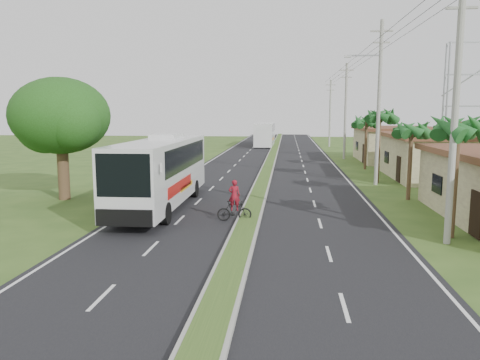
# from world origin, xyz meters

# --- Properties ---
(ground) EXTENTS (180.00, 180.00, 0.00)m
(ground) POSITION_xyz_m (0.00, 0.00, 0.00)
(ground) COLOR #304D1C
(ground) RESTS_ON ground
(road_asphalt) EXTENTS (14.00, 160.00, 0.02)m
(road_asphalt) POSITION_xyz_m (0.00, 20.00, 0.01)
(road_asphalt) COLOR black
(road_asphalt) RESTS_ON ground
(median_strip) EXTENTS (1.20, 160.00, 0.18)m
(median_strip) POSITION_xyz_m (0.00, 20.00, 0.10)
(median_strip) COLOR gray
(median_strip) RESTS_ON ground
(lane_edge_left) EXTENTS (0.12, 160.00, 0.01)m
(lane_edge_left) POSITION_xyz_m (-6.70, 20.00, 0.00)
(lane_edge_left) COLOR silver
(lane_edge_left) RESTS_ON ground
(lane_edge_right) EXTENTS (0.12, 160.00, 0.01)m
(lane_edge_right) POSITION_xyz_m (6.70, 20.00, 0.00)
(lane_edge_right) COLOR silver
(lane_edge_right) RESTS_ON ground
(shop_mid) EXTENTS (7.60, 10.60, 3.67)m
(shop_mid) POSITION_xyz_m (14.00, 22.00, 1.86)
(shop_mid) COLOR tan
(shop_mid) RESTS_ON ground
(shop_far) EXTENTS (8.60, 11.60, 3.82)m
(shop_far) POSITION_xyz_m (14.00, 36.00, 1.93)
(shop_far) COLOR tan
(shop_far) RESTS_ON ground
(palm_verge_a) EXTENTS (2.40, 2.40, 5.45)m
(palm_verge_a) POSITION_xyz_m (9.00, 3.00, 4.74)
(palm_verge_a) COLOR #473321
(palm_verge_a) RESTS_ON ground
(palm_verge_b) EXTENTS (2.40, 2.40, 5.05)m
(palm_verge_b) POSITION_xyz_m (9.40, 12.00, 4.36)
(palm_verge_b) COLOR #473321
(palm_verge_b) RESTS_ON ground
(palm_verge_c) EXTENTS (2.40, 2.40, 5.85)m
(palm_verge_c) POSITION_xyz_m (8.80, 19.00, 5.12)
(palm_verge_c) COLOR #473321
(palm_verge_c) RESTS_ON ground
(palm_verge_d) EXTENTS (2.40, 2.40, 5.25)m
(palm_verge_d) POSITION_xyz_m (9.30, 28.00, 4.55)
(palm_verge_d) COLOR #473321
(palm_verge_d) RESTS_ON ground
(shade_tree) EXTENTS (6.30, 6.00, 7.54)m
(shade_tree) POSITION_xyz_m (-12.11, 10.02, 5.03)
(shade_tree) COLOR #473321
(shade_tree) RESTS_ON ground
(utility_pole_a) EXTENTS (1.60, 0.28, 11.00)m
(utility_pole_a) POSITION_xyz_m (8.50, 2.00, 5.67)
(utility_pole_a) COLOR gray
(utility_pole_a) RESTS_ON ground
(utility_pole_b) EXTENTS (3.20, 0.28, 12.00)m
(utility_pole_b) POSITION_xyz_m (8.47, 18.00, 6.26)
(utility_pole_b) COLOR gray
(utility_pole_b) RESTS_ON ground
(utility_pole_c) EXTENTS (1.60, 0.28, 11.00)m
(utility_pole_c) POSITION_xyz_m (8.50, 38.00, 5.67)
(utility_pole_c) COLOR gray
(utility_pole_c) RESTS_ON ground
(utility_pole_d) EXTENTS (1.60, 0.28, 10.50)m
(utility_pole_d) POSITION_xyz_m (8.50, 58.00, 5.42)
(utility_pole_d) COLOR gray
(utility_pole_d) RESTS_ON ground
(coach_bus_main) EXTENTS (2.84, 12.88, 4.15)m
(coach_bus_main) POSITION_xyz_m (-5.20, 8.14, 2.28)
(coach_bus_main) COLOR silver
(coach_bus_main) RESTS_ON ground
(coach_bus_far) EXTENTS (2.91, 12.81, 3.73)m
(coach_bus_far) POSITION_xyz_m (-1.80, 59.17, 2.11)
(coach_bus_far) COLOR silver
(coach_bus_far) RESTS_ON ground
(motorcyclist) EXTENTS (1.76, 0.64, 2.10)m
(motorcyclist) POSITION_xyz_m (-0.73, 5.07, 0.74)
(motorcyclist) COLOR black
(motorcyclist) RESTS_ON ground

